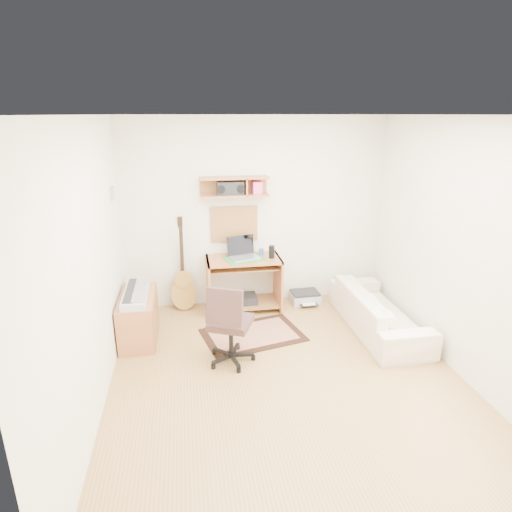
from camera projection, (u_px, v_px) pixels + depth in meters
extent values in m
cube|color=#A37A43|center=(287.00, 378.00, 4.45)|extent=(3.60, 4.00, 0.01)
cube|color=white|center=(294.00, 114.00, 3.62)|extent=(3.60, 4.00, 0.01)
cube|color=silver|center=(255.00, 213.00, 5.91)|extent=(3.60, 0.01, 2.60)
cube|color=silver|center=(90.00, 271.00, 3.76)|extent=(0.01, 4.00, 2.60)
cube|color=silver|center=(464.00, 250.00, 4.32)|extent=(0.01, 4.00, 2.60)
cube|color=#B26A3E|center=(234.00, 187.00, 5.62)|extent=(0.90, 0.25, 0.26)
cube|color=tan|center=(234.00, 224.00, 5.88)|extent=(0.64, 0.03, 0.49)
cube|color=#4C8CBF|center=(112.00, 193.00, 5.03)|extent=(0.02, 0.20, 0.15)
cylinder|color=black|center=(272.00, 252.00, 5.78)|extent=(0.08, 0.08, 0.17)
cylinder|color=#3856A8|center=(261.00, 252.00, 5.91)|extent=(0.06, 0.06, 0.09)
cube|color=black|center=(230.00, 188.00, 5.61)|extent=(0.35, 0.16, 0.18)
cube|color=tan|center=(253.00, 335.00, 5.30)|extent=(1.33, 1.03, 0.02)
cube|color=#B26A3E|center=(138.00, 317.00, 5.17)|extent=(0.40, 0.90, 0.55)
cube|color=#B2B5BA|center=(136.00, 293.00, 5.07)|extent=(0.27, 0.86, 0.08)
cylinder|color=white|center=(142.00, 325.00, 5.24)|extent=(0.25, 0.25, 0.29)
cube|color=#A5A8AA|center=(305.00, 297.00, 6.22)|extent=(0.41, 0.32, 0.15)
imported|color=beige|center=(379.00, 304.00, 5.36)|extent=(0.51, 1.75, 0.69)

